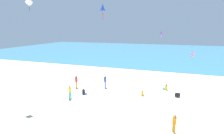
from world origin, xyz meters
TOP-DOWN VIEW (x-y plane):
  - ground_plane at (0.00, 10.00)m, footprint 120.00×120.00m
  - ocean_water at (0.00, 52.93)m, footprint 120.00×60.00m
  - beach_chair_mid_beach at (7.22, 10.65)m, footprint 0.63×0.65m
  - person_1 at (5.82, 12.86)m, footprint 0.69×0.45m
  - person_2 at (-6.21, 9.72)m, footprint 0.48×0.48m
  - person_3 at (3.09, 9.76)m, footprint 0.47×0.58m
  - person_4 at (-2.35, 10.99)m, footprint 0.41×0.41m
  - person_5 at (6.61, 2.97)m, footprint 0.43×0.43m
  - person_6 at (-4.05, 7.83)m, footprint 0.64×0.40m
  - person_7 at (-4.96, 6.10)m, footprint 0.46×0.46m
  - kite_blue at (1.44, 0.82)m, footprint 0.43×0.42m
  - kite_white at (-8.72, 5.10)m, footprint 0.88×0.31m
  - kite_purple at (4.60, 17.04)m, footprint 0.37×0.54m
  - kite_pink at (9.61, 19.85)m, footprint 0.56×0.80m

SIDE VIEW (x-z plane):
  - ground_plane at x=0.00m, z-range 0.00..0.00m
  - ocean_water at x=0.00m, z-range 0.00..0.05m
  - person_3 at x=3.09m, z-range -0.08..0.56m
  - beach_chair_mid_beach at x=7.22m, z-range -0.01..0.55m
  - person_6 at x=-4.05m, z-range -0.10..0.66m
  - person_1 at x=5.82m, z-range -0.11..0.70m
  - person_5 at x=6.61m, z-range 0.12..1.68m
  - person_7 at x=-4.96m, z-range 0.13..1.77m
  - person_2 at x=-6.21m, z-range 0.13..1.85m
  - person_4 at x=-2.35m, z-range 0.14..1.89m
  - kite_pink at x=9.61m, z-range 3.31..4.76m
  - kite_purple at x=4.60m, z-range 7.03..7.99m
  - kite_blue at x=1.44m, z-range 8.96..10.04m
  - kite_white at x=-8.72m, z-range 10.24..11.55m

